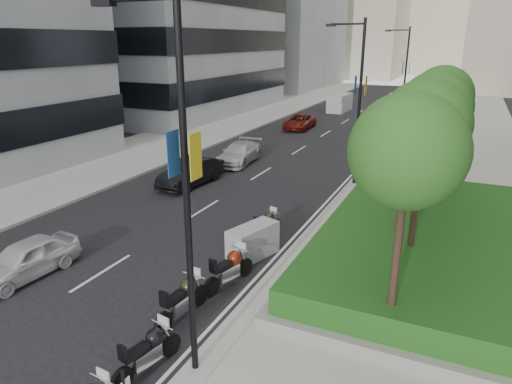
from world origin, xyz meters
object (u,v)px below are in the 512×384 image
Objects in this scene: motorcycle_3 at (183,299)px; motorcycle_2 at (148,351)px; car_c at (239,153)px; car_a at (25,259)px; delivery_van at (339,104)px; motorcycle_5 at (253,242)px; car_d at (299,122)px; motorcycle_4 at (230,268)px; car_b at (191,172)px; lamp_post_1 at (357,95)px; lamp_post_2 at (404,74)px; motorcycle_6 at (266,224)px; lamp_post_0 at (180,178)px.

motorcycle_2 is at bearing -162.83° from motorcycle_3.
motorcycle_3 is at bearing -73.47° from car_c.
delivery_van is (-0.17, 42.62, 0.24)m from car_a.
motorcycle_3 is 1.04× the size of motorcycle_5.
car_c is at bearing -90.50° from car_d.
car_b is (-7.28, 9.04, 0.12)m from motorcycle_4.
lamp_post_1 is at bearing -71.47° from delivery_van.
motorcycle_4 is 7.20m from car_a.
lamp_post_2 is at bearing -47.17° from delivery_van.
motorcycle_5 is at bearing 13.79° from motorcycle_2.
lamp_post_1 is 10.13m from car_b.
motorcycle_5 reaches higher than motorcycle_6.
car_d reaches higher than motorcycle_6.
delivery_van reaches higher than car_b.
lamp_post_2 is 4.63× the size of motorcycle_6.
car_b is at bearing 96.73° from car_a.
car_a reaches higher than motorcycle_3.
motorcycle_3 is (-1.42, 1.89, -4.43)m from lamp_post_0.
motorcycle_5 is at bearing -156.37° from motorcycle_6.
lamp_post_1 is at bearing -63.24° from car_d.
car_d is at bearing 95.50° from car_a.
lamp_post_2 is 33.44m from motorcycle_3.
lamp_post_0 reaches higher than car_a.
lamp_post_2 is 4.15× the size of motorcycle_2.
lamp_post_1 is 11.60m from motorcycle_5.
car_c is 25.63m from delivery_van.
lamp_post_1 is 9.81m from motorcycle_6.
motorcycle_3 is 1.23× the size of motorcycle_6.
motorcycle_6 is 0.41× the size of car_d.
lamp_post_2 is at bearing 90.00° from lamp_post_0.
lamp_post_1 reaches higher than delivery_van.
lamp_post_0 reaches higher than motorcycle_3.
car_b is at bearing -155.50° from lamp_post_1.
motorcycle_4 is at bearing 12.96° from motorcycle_2.
car_d is (-8.53, -2.85, -4.41)m from lamp_post_2.
motorcycle_4 is 1.01× the size of motorcycle_5.
motorcycle_3 is at bearing -164.61° from motorcycle_6.
motorcycle_3 is at bearing 23.37° from motorcycle_2.
car_a is 16.99m from car_c.
motorcycle_4 is 4.32m from motorcycle_6.
car_c is (-6.62, 16.81, 0.05)m from motorcycle_3.
motorcycle_2 is 0.46× the size of car_d.
motorcycle_6 is at bearing 26.69° from motorcycle_5.
car_c is (-6.46, 10.25, 0.16)m from motorcycle_6.
car_d is (-7.31, 25.81, 0.01)m from motorcycle_5.
lamp_post_2 is 12.98m from delivery_van.
car_a is (-6.61, -4.63, 0.01)m from motorcycle_5.
car_b reaches higher than car_c.
motorcycle_3 is at bearing 126.89° from lamp_post_0.
car_d is at bearing 87.15° from car_c.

